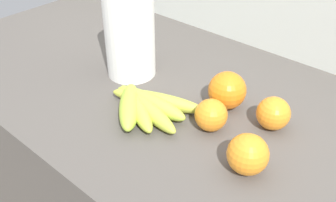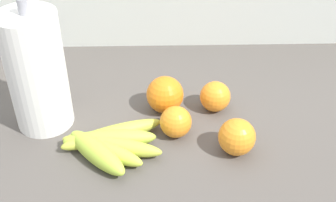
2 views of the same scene
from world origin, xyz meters
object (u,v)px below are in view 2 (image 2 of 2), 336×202
(orange_back_left, at_px, (166,95))
(orange_front, at_px, (238,137))
(orange_far_right, at_px, (216,96))
(banana_bunch, at_px, (108,144))
(orange_center, at_px, (177,122))
(paper_towel_roll, at_px, (38,72))

(orange_back_left, height_order, orange_front, orange_back_left)
(orange_far_right, height_order, orange_front, orange_front)
(banana_bunch, bearing_deg, orange_center, 19.67)
(orange_center, xyz_separation_m, orange_back_left, (-0.02, 0.09, 0.01))
(orange_far_right, height_order, orange_center, orange_far_right)
(banana_bunch, xyz_separation_m, orange_back_left, (0.12, 0.14, 0.02))
(orange_far_right, xyz_separation_m, paper_towel_roll, (-0.37, -0.04, 0.09))
(orange_front, xyz_separation_m, paper_towel_roll, (-0.40, 0.10, 0.09))
(orange_back_left, relative_size, paper_towel_roll, 0.29)
(orange_center, distance_m, paper_towel_roll, 0.30)
(orange_back_left, distance_m, paper_towel_roll, 0.28)
(orange_far_right, bearing_deg, paper_towel_roll, -174.51)
(orange_far_right, distance_m, orange_front, 0.14)
(orange_back_left, distance_m, orange_front, 0.20)
(banana_bunch, height_order, orange_back_left, orange_back_left)
(orange_center, xyz_separation_m, orange_front, (0.12, -0.05, 0.00))
(orange_front, bearing_deg, orange_center, 155.21)
(orange_back_left, xyz_separation_m, paper_towel_roll, (-0.26, -0.04, 0.09))
(banana_bunch, relative_size, paper_towel_roll, 0.74)
(banana_bunch, relative_size, orange_center, 3.17)
(orange_back_left, bearing_deg, paper_towel_roll, -172.25)
(orange_far_right, bearing_deg, orange_back_left, -179.82)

